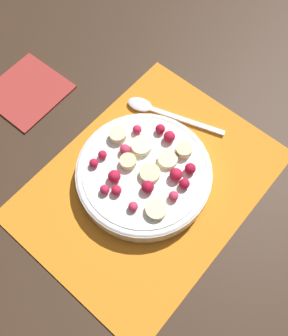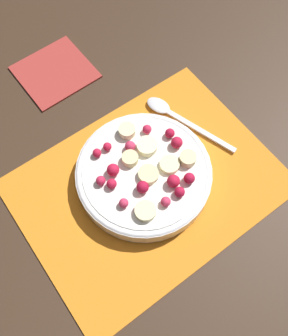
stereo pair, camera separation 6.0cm
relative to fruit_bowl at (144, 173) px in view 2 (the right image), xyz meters
name	(u,v)px [view 2 (the right image)]	position (x,y,z in m)	size (l,w,h in m)	color
ground_plane	(148,185)	(0.00, 0.01, -0.03)	(3.00, 3.00, 0.00)	#382619
placemat	(148,185)	(0.00, 0.01, -0.02)	(0.42, 0.32, 0.01)	orange
fruit_bowl	(144,173)	(0.00, 0.00, 0.00)	(0.22, 0.22, 0.05)	white
spoon	(172,113)	(-0.12, -0.07, -0.02)	(0.08, 0.18, 0.01)	silver
napkin	(55,71)	(0.01, -0.29, -0.02)	(0.14, 0.14, 0.01)	#A3332D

